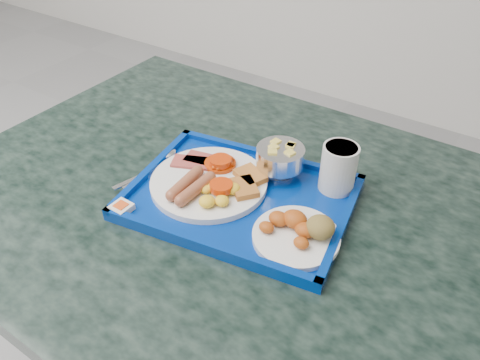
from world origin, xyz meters
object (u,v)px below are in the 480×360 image
(fruit_bowl, at_px, (280,157))
(juice_cup, at_px, (339,167))
(table, at_px, (254,279))
(main_plate, at_px, (211,181))
(bread_plate, at_px, (300,231))
(tray, at_px, (240,198))

(fruit_bowl, relative_size, juice_cup, 1.00)
(table, xyz_separation_m, main_plate, (-0.10, -0.01, 0.24))
(table, height_order, juice_cup, juice_cup)
(table, bearing_deg, bread_plate, -19.13)
(bread_plate, distance_m, juice_cup, 0.17)
(tray, height_order, bread_plate, bread_plate)
(main_plate, relative_size, fruit_bowl, 2.41)
(tray, relative_size, juice_cup, 4.79)
(table, distance_m, tray, 0.22)
(juice_cup, bearing_deg, tray, -138.24)
(fruit_bowl, xyz_separation_m, juice_cup, (0.11, 0.02, 0.01))
(main_plate, height_order, bread_plate, bread_plate)
(tray, bearing_deg, fruit_bowl, 74.38)
(main_plate, xyz_separation_m, fruit_bowl, (0.09, 0.11, 0.03))
(main_plate, relative_size, juice_cup, 2.41)
(bread_plate, relative_size, juice_cup, 1.58)
(table, height_order, bread_plate, bread_plate)
(table, relative_size, tray, 2.82)
(fruit_bowl, bearing_deg, table, -85.37)
(main_plate, bearing_deg, bread_plate, -8.24)
(tray, xyz_separation_m, fruit_bowl, (0.03, 0.10, 0.05))
(table, relative_size, juice_cup, 13.51)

